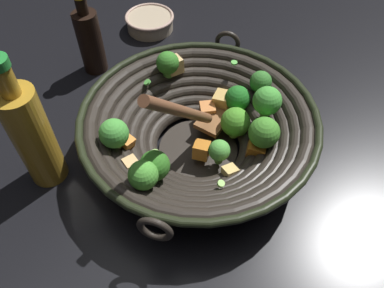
% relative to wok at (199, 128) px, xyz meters
% --- Properties ---
extents(ground_plane, '(4.00, 4.00, 0.00)m').
position_rel_wok_xyz_m(ground_plane, '(0.00, 0.00, -0.07)').
color(ground_plane, black).
extents(wok, '(0.43, 0.44, 0.25)m').
position_rel_wok_xyz_m(wok, '(0.00, 0.00, 0.00)').
color(wok, black).
rests_on(wok, ground).
extents(soy_sauce_bottle, '(0.05, 0.05, 0.19)m').
position_rel_wok_xyz_m(soy_sauce_bottle, '(0.34, -0.03, 0.01)').
color(soy_sauce_bottle, black).
rests_on(soy_sauce_bottle, ground).
extents(cooking_oil_bottle, '(0.06, 0.06, 0.26)m').
position_rel_wok_xyz_m(cooking_oil_bottle, '(0.17, 0.22, 0.04)').
color(cooking_oil_bottle, '#AD7F23').
rests_on(cooking_oil_bottle, ground).
extents(prep_bowl, '(0.13, 0.13, 0.04)m').
position_rel_wok_xyz_m(prep_bowl, '(0.36, -0.23, -0.05)').
color(prep_bowl, tan).
rests_on(prep_bowl, ground).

